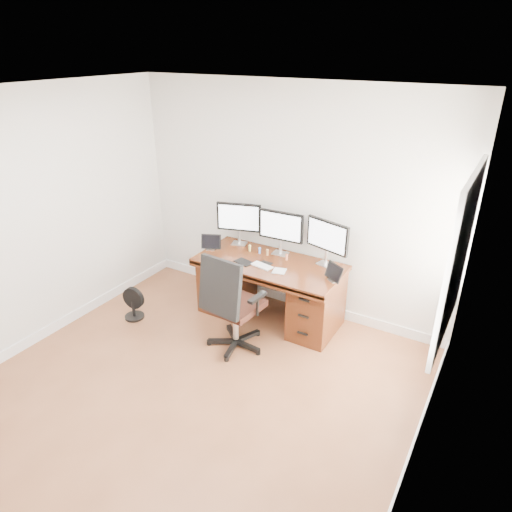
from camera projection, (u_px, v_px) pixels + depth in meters
The scene contains 19 objects.
ground at pixel (172, 411), 4.15m from camera, with size 4.50×4.50×0.00m, color brown.
back_wall at pixel (289, 202), 5.33m from camera, with size 4.00×0.10×2.70m, color silver.
right_wall at pixel (424, 352), 2.74m from camera, with size 0.10×4.50×2.70m.
desk at pixel (270, 288), 5.40m from camera, with size 1.70×0.80×0.75m.
office_chair at pixel (232, 319), 4.86m from camera, with size 0.66×0.65×1.13m.
floor_fan at pixel (133, 304), 5.47m from camera, with size 0.28×0.23×0.40m.
monitor_left at pixel (239, 219), 5.56m from camera, with size 0.54×0.20×0.53m.
monitor_center at pixel (281, 228), 5.30m from camera, with size 0.55×0.15×0.53m.
monitor_right at pixel (327, 237), 5.03m from camera, with size 0.54×0.19×0.53m.
tablet_left at pixel (211, 243), 5.52m from camera, with size 0.25×0.16×0.19m.
tablet_right at pixel (333, 274), 4.79m from camera, with size 0.24×0.18×0.19m.
keyboard at pixel (262, 266), 5.13m from camera, with size 0.25×0.11×0.01m, color white.
trackpad at pixel (279, 271), 5.02m from camera, with size 0.14×0.14×0.01m, color silver.
drawing_tablet at pixel (244, 262), 5.22m from camera, with size 0.21×0.13×0.01m, color black.
phone at pixel (266, 263), 5.20m from camera, with size 0.14×0.07×0.01m, color black.
figurine_yellow at pixel (250, 248), 5.49m from camera, with size 0.03×0.03×0.08m.
figurine_blue at pixel (260, 250), 5.43m from camera, with size 0.03×0.03×0.08m.
figurine_brown at pixel (267, 252), 5.38m from camera, with size 0.03×0.03×0.08m.
figurine_orange at pixel (287, 257), 5.26m from camera, with size 0.03×0.03×0.08m.
Camera 1 is at (2.26, -2.33, 3.04)m, focal length 32.00 mm.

